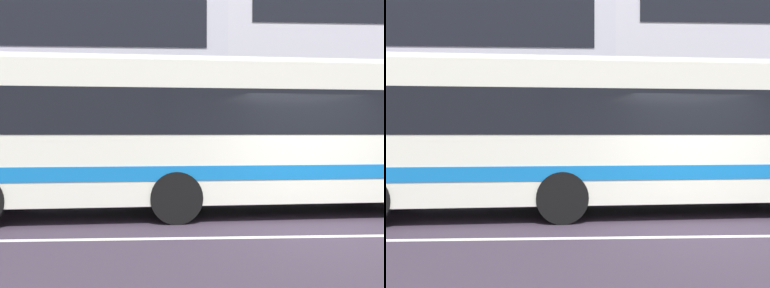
# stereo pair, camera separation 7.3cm
# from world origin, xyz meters

# --- Properties ---
(ground_plane) EXTENTS (160.00, 160.00, 0.00)m
(ground_plane) POSITION_xyz_m (0.00, 0.00, 0.00)
(ground_plane) COLOR #392F3E
(lane_centre_line) EXTENTS (60.00, 0.16, 0.01)m
(lane_centre_line) POSITION_xyz_m (0.00, 0.00, 0.00)
(lane_centre_line) COLOR silver
(lane_centre_line) RESTS_ON ground_plane
(hedge_row_far) EXTENTS (13.69, 1.10, 0.85)m
(hedge_row_far) POSITION_xyz_m (1.15, 6.22, 0.42)
(hedge_row_far) COLOR #285120
(hedge_row_far) RESTS_ON ground_plane
(apartment_block_left) EXTENTS (20.88, 10.74, 10.55)m
(apartment_block_left) POSITION_xyz_m (-10.82, 15.69, 5.28)
(apartment_block_left) COLOR silver
(apartment_block_left) RESTS_ON ground_plane
(transit_bus) EXTENTS (10.68, 3.17, 3.23)m
(transit_bus) POSITION_xyz_m (-2.05, 2.44, 1.78)
(transit_bus) COLOR white
(transit_bus) RESTS_ON ground_plane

